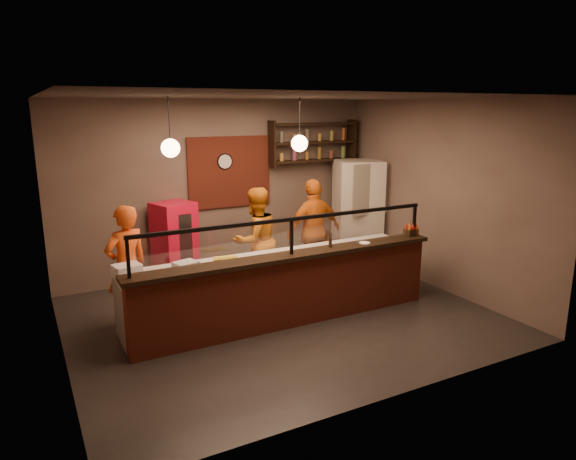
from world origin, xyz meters
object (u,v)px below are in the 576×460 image
condiment_caddy (411,232)px  fridge (357,213)px  wall_clock (225,161)px  red_cooler (175,244)px  cook_right (314,231)px  cook_mid (256,240)px  cook_left (127,266)px  pizza_dough (329,250)px  pepper_mill (330,240)px

condiment_caddy → fridge: bearing=78.8°
wall_clock → red_cooler: bearing=-164.0°
cook_right → cook_mid: bearing=-6.6°
cook_mid → red_cooler: bearing=-51.4°
wall_clock → fridge: size_ratio=0.15×
cook_left → pizza_dough: 3.02m
pepper_mill → cook_right: bearing=68.1°
cook_left → cook_mid: 2.23m
cook_left → cook_right: bearing=167.1°
cook_right → condiment_caddy: size_ratio=9.50×
condiment_caddy → pepper_mill: size_ratio=0.88×
cook_left → cook_mid: (2.19, 0.42, 0.01)m
cook_mid → condiment_caddy: (2.06, -1.47, 0.22)m
fridge → red_cooler: size_ratio=1.39×
fridge → pizza_dough: 2.39m
cook_right → fridge: 1.47m
cook_mid → pizza_dough: cook_mid is taller
red_cooler → fridge: bearing=-25.0°
fridge → pepper_mill: 2.78m
fridge → cook_right: bearing=-136.3°
red_cooler → condiment_caddy: bearing=-55.9°
cook_right → pizza_dough: size_ratio=3.85×
wall_clock → pizza_dough: size_ratio=0.62×
pepper_mill → condiment_caddy: bearing=-0.7°
red_cooler → condiment_caddy: size_ratio=7.58×
cook_left → condiment_caddy: size_ratio=8.98×
pepper_mill → wall_clock: bearing=102.2°
cook_mid → red_cooler: cook_mid is taller
cook_right → fridge: fridge is taller
wall_clock → cook_left: bearing=-142.2°
wall_clock → condiment_caddy: wall_clock is taller
fridge → red_cooler: 3.62m
wall_clock → cook_right: 2.08m
pizza_dough → condiment_caddy: condiment_caddy is taller
cook_mid → fridge: size_ratio=0.86×
cook_mid → pepper_mill: (0.54, -1.45, 0.28)m
cook_mid → cook_right: cook_right is taller
cook_left → cook_right: cook_right is taller
cook_left → wall_clock: bearing=-161.8°
fridge → cook_left: bearing=-147.9°
condiment_caddy → red_cooler: bearing=142.9°
cook_left → pizza_dough: bearing=147.2°
cook_left → cook_mid: size_ratio=0.98×
pizza_dough → fridge: bearing=44.2°
condiment_caddy → pepper_mill: bearing=179.3°
pepper_mill → cook_left: bearing=159.4°
pizza_dough → red_cooler: bearing=132.5°
fridge → red_cooler: (-3.58, 0.38, -0.29)m
wall_clock → condiment_caddy: bearing=-52.3°
pizza_dough → wall_clock: bearing=108.6°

